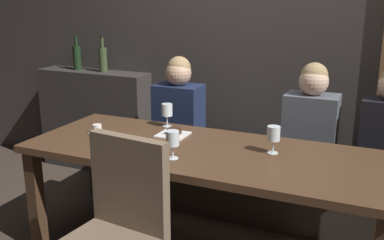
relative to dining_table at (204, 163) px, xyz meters
name	(u,v)px	position (x,y,z in m)	size (l,w,h in m)	color
back_wall_tiled	(264,12)	(0.00, 1.22, 0.85)	(6.00, 0.12, 3.00)	#383330
back_counter	(96,120)	(-1.55, 1.04, -0.18)	(1.10, 0.28, 0.95)	#2F2B29
dining_table	(204,163)	(0.00, 0.00, 0.00)	(2.20, 0.84, 0.74)	#412B1C
banquette_bench	(238,184)	(0.00, 0.70, -0.42)	(2.50, 0.44, 0.45)	#312A23
chair_near_side	(117,225)	(-0.16, -0.72, -0.09)	(0.49, 0.49, 0.98)	#4C3321
diner_redhead	(179,106)	(-0.50, 0.69, 0.14)	(0.36, 0.24, 0.74)	#192342
diner_bearded	(311,119)	(0.51, 0.71, 0.15)	(0.36, 0.24, 0.75)	#4C515B
wine_bottle_dark_red	(77,57)	(-1.73, 1.05, 0.42)	(0.08, 0.08, 0.33)	black
wine_bottle_pale_label	(103,59)	(-1.44, 1.05, 0.42)	(0.08, 0.08, 0.33)	#384728
wine_glass_far_left	(274,135)	(0.39, 0.10, 0.20)	(0.08, 0.08, 0.16)	silver
wine_glass_far_right	(173,140)	(-0.10, -0.22, 0.20)	(0.08, 0.08, 0.16)	silver
wine_glass_near_right	(167,110)	(-0.42, 0.34, 0.20)	(0.08, 0.08, 0.16)	silver
espresso_cup	(97,130)	(-0.77, -0.01, 0.11)	(0.12, 0.12, 0.06)	white
dessert_plate	(173,133)	(-0.29, 0.16, 0.10)	(0.19, 0.19, 0.05)	white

